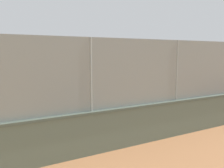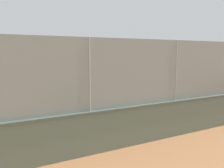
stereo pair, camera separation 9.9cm
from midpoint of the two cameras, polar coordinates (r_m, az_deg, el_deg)
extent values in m
plane|color=#A36B42|center=(18.23, -9.88, -2.04)|extent=(260.00, 260.00, 0.00)
cube|color=slate|center=(7.95, 6.25, -9.94)|extent=(23.73, 0.46, 1.22)
cube|color=#4D594D|center=(7.78, 6.32, -5.35)|extent=(23.73, 0.52, 0.08)
cube|color=gray|center=(7.61, 6.43, 2.79)|extent=(23.26, 0.20, 2.13)
cylinder|color=gray|center=(8.67, 15.47, 3.14)|extent=(0.07, 0.07, 2.13)
cylinder|color=gray|center=(6.79, -5.11, 2.24)|extent=(0.07, 0.07, 2.13)
cylinder|color=black|center=(13.93, -16.13, -3.54)|extent=(0.20, 0.20, 0.78)
cylinder|color=black|center=(14.12, -15.97, -3.39)|extent=(0.20, 0.20, 0.78)
cylinder|color=#429951|center=(13.92, -16.15, -0.72)|extent=(0.45, 0.45, 0.58)
cylinder|color=tan|center=(13.60, -16.21, -0.41)|extent=(0.54, 0.30, 0.17)
cylinder|color=tan|center=(14.13, -14.73, -0.07)|extent=(0.54, 0.30, 0.17)
sphere|color=tan|center=(13.87, -16.21, 0.91)|extent=(0.22, 0.22, 0.22)
cylinder|color=navy|center=(13.86, -16.22, 1.31)|extent=(0.31, 0.31, 0.05)
cylinder|color=black|center=(14.10, -14.01, -0.07)|extent=(0.29, 0.15, 0.04)
ellipsoid|color=#333338|center=(14.07, -13.13, -0.06)|extent=(0.29, 0.15, 0.24)
cylinder|color=#B2B2B2|center=(16.99, 8.06, -1.38)|extent=(0.21, 0.21, 0.77)
cylinder|color=#B2B2B2|center=(16.98, 7.38, -1.37)|extent=(0.21, 0.21, 0.77)
cylinder|color=orange|center=(16.89, 7.76, 0.87)|extent=(0.47, 0.47, 0.57)
cylinder|color=tan|center=(16.94, 8.76, 1.26)|extent=(0.39, 0.50, 0.17)
cylinder|color=tan|center=(17.18, 6.77, 1.38)|extent=(0.39, 0.50, 0.17)
sphere|color=tan|center=(16.85, 7.78, 2.20)|extent=(0.22, 0.22, 0.22)
cylinder|color=navy|center=(16.85, 7.79, 2.52)|extent=(0.32, 0.32, 0.05)
cylinder|color=black|center=(17.36, 6.78, 1.44)|extent=(0.20, 0.27, 0.04)
ellipsoid|color=#333338|center=(17.58, 6.78, 1.52)|extent=(0.20, 0.26, 0.24)
sphere|color=#3399D8|center=(13.45, -14.64, -0.99)|extent=(0.13, 0.13, 0.13)
sphere|color=white|center=(8.52, -0.78, -12.69)|extent=(0.09, 0.09, 0.09)
cube|color=brown|center=(11.20, 14.03, -5.82)|extent=(1.60, 0.39, 0.06)
cube|color=brown|center=(11.04, 14.63, -4.87)|extent=(1.60, 0.05, 0.40)
cube|color=#333338|center=(11.68, 16.32, -6.48)|extent=(0.06, 0.38, 0.45)
cube|color=#333338|center=(10.84, 11.48, -7.42)|extent=(0.06, 0.38, 0.45)
camera|label=1|loc=(0.05, -89.77, 0.03)|focal=37.85mm
camera|label=2|loc=(0.05, 90.23, -0.03)|focal=37.85mm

